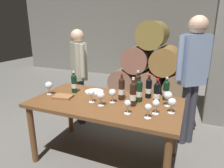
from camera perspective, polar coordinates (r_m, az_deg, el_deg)
The scene contains 26 objects.
ground_plane at distance 2.66m, azimuth -1.75°, elevation -20.34°, with size 14.00×14.00×0.00m, color #66635E.
cellar_back_wall at distance 6.20m, azimuth 14.73°, elevation 14.28°, with size 10.00×0.24×2.80m, color slate.
barrel_stack at distance 4.71m, azimuth 11.26°, elevation 4.87°, with size 1.86×0.90×1.69m.
stone_pillar at distance 3.57m, azimuth 29.55°, elevation 9.71°, with size 0.32×0.32×2.60m, color slate.
dining_table at distance 2.32m, azimuth -1.90°, elevation -7.03°, with size 1.70×0.90×0.76m.
wine_bottle_0 at distance 2.43m, azimuth 7.36°, elevation -0.33°, with size 0.07×0.07×0.32m.
wine_bottle_1 at distance 2.22m, azimuth 12.77°, elevation -2.53°, with size 0.07×0.07×0.29m.
wine_bottle_2 at distance 2.39m, azimuth 10.51°, elevation -1.10°, with size 0.07×0.07×0.28m.
wine_bottle_3 at distance 2.29m, azimuth 2.77°, elevation -1.33°, with size 0.07×0.07×0.31m.
wine_bottle_4 at distance 2.37m, azimuth 15.31°, elevation -1.66°, with size 0.07×0.07×0.27m.
wine_bottle_5 at distance 2.25m, azimuth 7.82°, elevation -1.95°, with size 0.07×0.07×0.30m.
wine_bottle_6 at distance 2.13m, azimuth 6.06°, elevation -2.82°, with size 0.07×0.07×0.32m.
wine_bottle_7 at distance 2.59m, azimuth -10.86°, elevation 0.24°, with size 0.07×0.07×0.28m.
wine_glass_0 at distance 2.12m, azimuth -3.23°, elevation -3.44°, with size 0.09×0.09×0.16m.
wine_glass_1 at distance 1.88m, azimuth 10.38°, elevation -6.85°, with size 0.07×0.07×0.14m.
wine_glass_2 at distance 1.94m, azimuth 4.51°, elevation -5.80°, with size 0.07×0.07×0.14m.
wine_glass_3 at distance 2.23m, azimuth -5.94°, elevation -2.72°, with size 0.07×0.07×0.15m.
wine_glass_4 at distance 2.21m, azimuth 0.12°, elevation -2.62°, with size 0.08×0.08×0.16m.
wine_glass_5 at distance 2.03m, azimuth 16.90°, elevation -5.15°, with size 0.08×0.08×0.16m.
wine_glass_6 at distance 2.59m, azimuth -17.76°, elevation -0.42°, with size 0.09×0.09×0.16m.
wine_glass_7 at distance 1.98m, azimuth 12.55°, elevation -5.61°, with size 0.07×0.07×0.15m.
wine_glass_8 at distance 2.19m, azimuth 15.84°, elevation -3.31°, with size 0.09×0.09×0.16m.
tasting_notebook at distance 2.45m, azimuth -13.91°, elevation -3.57°, with size 0.22×0.16×0.03m, color #936038.
serving_plate at distance 2.59m, azimuth -5.13°, elevation -2.17°, with size 0.24×0.24×0.01m, color white.
sommelier_presenting at distance 2.74m, azimuth 22.28°, elevation 3.68°, with size 0.40×0.35×1.72m.
taster_seated_left at distance 3.21m, azimuth -9.50°, elevation 4.21°, with size 0.39×0.36×1.54m.
Camera 1 is at (0.88, -1.93, 1.60)m, focal length 31.75 mm.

